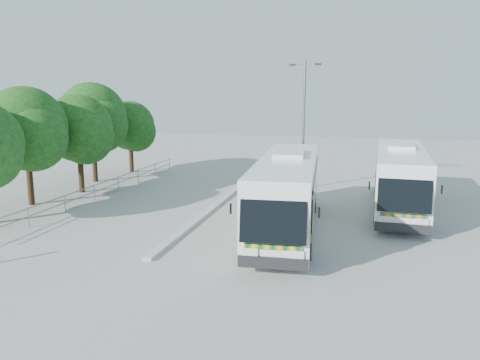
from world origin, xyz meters
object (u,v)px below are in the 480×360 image
(tree_far_e, at_px, (131,126))
(lamppost, at_px, (304,119))
(coach_main, at_px, (287,191))
(coach_adjacent, at_px, (400,177))
(tree_far_b, at_px, (27,128))
(tree_far_d, at_px, (93,117))
(tree_far_c, at_px, (79,129))

(tree_far_e, relative_size, lamppost, 0.68)
(tree_far_e, bearing_deg, coach_main, -42.00)
(coach_main, distance_m, coach_adjacent, 7.97)
(tree_far_b, relative_size, coach_main, 0.54)
(tree_far_b, relative_size, tree_far_e, 1.17)
(tree_far_b, distance_m, tree_far_d, 7.61)
(tree_far_c, relative_size, coach_main, 0.51)
(tree_far_c, bearing_deg, coach_main, -20.19)
(tree_far_c, relative_size, coach_adjacent, 0.52)
(lamppost, bearing_deg, tree_far_d, -170.07)
(lamppost, bearing_deg, coach_main, -82.13)
(tree_far_d, relative_size, tree_far_e, 1.24)
(coach_main, xyz_separation_m, lamppost, (-0.42, 10.23, 2.87))
(tree_far_b, distance_m, tree_far_e, 12.13)
(tree_far_d, xyz_separation_m, coach_adjacent, (21.34, -3.38, -2.94))
(tree_far_d, relative_size, coach_main, 0.57)
(tree_far_b, relative_size, tree_far_c, 1.07)
(tree_far_b, distance_m, tree_far_c, 4.01)
(coach_main, relative_size, coach_adjacent, 1.03)
(tree_far_b, relative_size, lamppost, 0.80)
(tree_far_c, relative_size, lamppost, 0.75)
(lamppost, bearing_deg, coach_adjacent, -31.62)
(tree_far_b, bearing_deg, lamppost, 30.32)
(coach_main, bearing_deg, coach_adjacent, 41.60)
(tree_far_b, xyz_separation_m, tree_far_d, (-0.30, 7.60, 0.25))
(tree_far_c, xyz_separation_m, lamppost, (14.12, 4.88, 0.54))
(coach_main, bearing_deg, tree_far_e, 134.30)
(tree_far_c, distance_m, lamppost, 14.95)
(tree_far_b, xyz_separation_m, lamppost, (15.02, 8.78, 0.23))
(lamppost, bearing_deg, tree_far_c, -155.41)
(tree_far_b, distance_m, lamppost, 17.40)
(coach_adjacent, bearing_deg, tree_far_d, 173.80)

